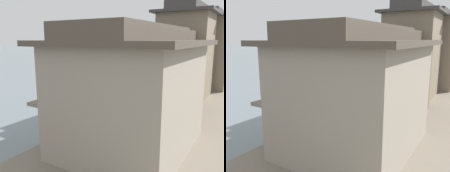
# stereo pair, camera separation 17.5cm
# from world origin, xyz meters

# --- Properties ---
(boat_moored_nearest) EXTENTS (2.90, 5.59, 0.47)m
(boat_moored_nearest) POSITION_xyz_m (2.39, 44.46, 0.15)
(boat_moored_nearest) COLOR #232326
(boat_moored_nearest) RESTS_ON ground
(boat_moored_second) EXTENTS (1.35, 4.57, 0.80)m
(boat_moored_second) POSITION_xyz_m (4.38, 18.49, 0.28)
(boat_moored_second) COLOR brown
(boat_moored_second) RESTS_ON ground
(boat_moored_third) EXTENTS (1.82, 5.50, 0.50)m
(boat_moored_third) POSITION_xyz_m (4.16, 51.96, 0.16)
(boat_moored_third) COLOR #423328
(boat_moored_third) RESTS_ON ground
(boat_moored_far) EXTENTS (1.00, 3.96, 0.71)m
(boat_moored_far) POSITION_xyz_m (4.19, 39.60, 0.25)
(boat_moored_far) COLOR #33281E
(boat_moored_far) RESTS_ON ground
(house_waterfront_nearest) EXTENTS (6.77, 8.20, 6.14)m
(house_waterfront_nearest) POSITION_xyz_m (10.63, 6.40, 3.77)
(house_waterfront_nearest) COLOR gray
(house_waterfront_nearest) RESTS_ON riverbank_right
(house_waterfront_second) EXTENTS (5.88, 5.76, 6.14)m
(house_waterfront_second) POSITION_xyz_m (10.19, 13.07, 3.79)
(house_waterfront_second) COLOR brown
(house_waterfront_second) RESTS_ON riverbank_right
(house_waterfront_tall) EXTENTS (5.57, 5.93, 8.74)m
(house_waterfront_tall) POSITION_xyz_m (10.03, 19.12, 5.09)
(house_waterfront_tall) COLOR #7F705B
(house_waterfront_tall) RESTS_ON riverbank_right
(house_waterfront_narrow) EXTENTS (6.60, 8.26, 8.74)m
(house_waterfront_narrow) POSITION_xyz_m (10.54, 26.50, 5.07)
(house_waterfront_narrow) COLOR gray
(house_waterfront_narrow) RESTS_ON riverbank_right
(stone_bridge) EXTENTS (24.87, 2.40, 5.27)m
(stone_bridge) POSITION_xyz_m (0.00, 74.95, 3.44)
(stone_bridge) COLOR gray
(stone_bridge) RESTS_ON ground
(hill_far_west) EXTENTS (42.70, 42.70, 16.32)m
(hill_far_west) POSITION_xyz_m (-1.96, 117.24, 8.16)
(hill_far_west) COLOR slate
(hill_far_west) RESTS_ON ground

